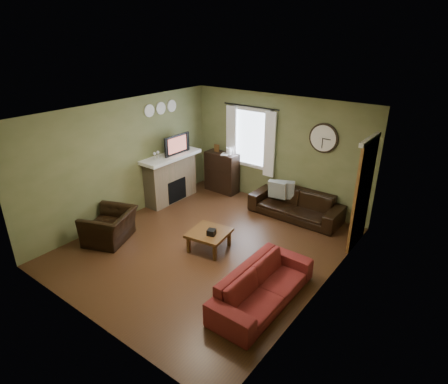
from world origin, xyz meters
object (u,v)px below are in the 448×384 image
Objects in this scene: sofa_red at (263,286)px; sofa_brown at (296,204)px; bookshelf at (222,172)px; coffee_table at (209,240)px; armchair at (110,226)px.

sofa_brown is at bearing 17.77° from sofa_red.
bookshelf is 2.86m from coffee_table.
bookshelf is 0.52× the size of sofa_red.
bookshelf is 2.23m from sofa_brown.
armchair reaches higher than sofa_red.
bookshelf is 0.50× the size of sofa_brown.
sofa_brown is (2.22, -0.17, -0.22)m from bookshelf.
armchair is at bearing 94.30° from sofa_red.
sofa_brown is 1.04× the size of sofa_red.
sofa_red is at bearing -72.23° from sofa_brown.
armchair is (-3.41, -0.26, 0.02)m from sofa_red.
sofa_brown is 4.02m from armchair.
coffee_table is at bearing -107.18° from sofa_brown.
bookshelf reaches higher than coffee_table.
bookshelf is at bearing 152.82° from armchair.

